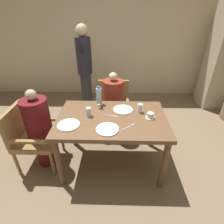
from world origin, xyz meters
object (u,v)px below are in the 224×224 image
(chair_left_side, at_px, (31,134))
(water_bottle, at_px, (99,96))
(standing_host, at_px, (85,68))
(teacup_with_saucer, at_px, (150,116))
(plate_main_left, at_px, (123,110))
(plate_dessert_center, at_px, (69,125))
(plate_main_right, at_px, (107,129))
(glass_tall_near, at_px, (140,108))
(chair_far_side, at_px, (113,105))
(diner_in_far_chair, at_px, (113,105))
(glass_tall_mid, at_px, (89,112))
(diner_in_left_chair, at_px, (40,129))

(chair_left_side, xyz_separation_m, water_bottle, (0.88, 0.35, 0.40))
(standing_host, relative_size, teacup_with_saucer, 14.79)
(plate_main_left, xyz_separation_m, plate_dessert_center, (-0.63, -0.36, 0.00))
(chair_left_side, distance_m, plate_main_right, 1.10)
(water_bottle, bearing_deg, teacup_with_saucer, -28.81)
(standing_host, relative_size, glass_tall_near, 14.66)
(chair_far_side, bearing_deg, diner_in_far_chair, -90.00)
(chair_far_side, height_order, diner_in_far_chair, diner_in_far_chair)
(plate_main_right, relative_size, plate_dessert_center, 1.00)
(plate_main_right, height_order, glass_tall_mid, glass_tall_mid)
(diner_in_left_chair, height_order, plate_main_right, diner_in_left_chair)
(plate_dessert_center, bearing_deg, diner_in_left_chair, 157.90)
(plate_main_right, height_order, plate_dessert_center, same)
(chair_far_side, xyz_separation_m, glass_tall_near, (0.35, -0.70, 0.34))
(plate_dessert_center, bearing_deg, diner_in_far_chair, 60.75)
(diner_in_left_chair, bearing_deg, glass_tall_mid, 2.20)
(teacup_with_saucer, bearing_deg, plate_main_left, 150.02)
(diner_in_left_chair, bearing_deg, plate_main_right, -15.81)
(standing_host, bearing_deg, diner_in_far_chair, -56.97)
(diner_in_left_chair, relative_size, teacup_with_saucer, 9.82)
(plate_dessert_center, distance_m, water_bottle, 0.62)
(chair_far_side, distance_m, plate_dessert_center, 1.16)
(chair_far_side, relative_size, standing_host, 0.52)
(standing_host, distance_m, plate_main_right, 1.91)
(diner_in_far_chair, height_order, water_bottle, diner_in_far_chair)
(glass_tall_mid, bearing_deg, chair_far_side, 70.55)
(diner_in_left_chair, relative_size, glass_tall_mid, 9.74)
(glass_tall_near, bearing_deg, chair_far_side, 116.66)
(diner_in_far_chair, xyz_separation_m, water_bottle, (-0.19, -0.34, 0.32))
(plate_main_left, relative_size, plate_main_right, 1.00)
(plate_main_left, distance_m, plate_main_right, 0.47)
(chair_left_side, xyz_separation_m, glass_tall_mid, (0.79, 0.02, 0.34))
(chair_left_side, relative_size, standing_host, 0.52)
(plate_main_left, bearing_deg, glass_tall_mid, -159.62)
(diner_in_far_chair, distance_m, teacup_with_saucer, 0.87)
(standing_host, height_order, plate_main_right, standing_host)
(diner_in_far_chair, distance_m, standing_host, 1.11)
(diner_in_left_chair, relative_size, plate_main_left, 4.38)
(chair_far_side, relative_size, glass_tall_near, 7.55)
(standing_host, relative_size, plate_dessert_center, 6.59)
(teacup_with_saucer, relative_size, glass_tall_mid, 0.99)
(plate_main_left, distance_m, teacup_with_saucer, 0.38)
(plate_main_left, bearing_deg, chair_left_side, -171.41)
(plate_main_right, bearing_deg, water_bottle, 103.53)
(glass_tall_near, distance_m, glass_tall_mid, 0.65)
(chair_left_side, bearing_deg, standing_host, 72.57)
(glass_tall_near, height_order, glass_tall_mid, same)
(chair_far_side, bearing_deg, plate_main_left, -77.86)
(chair_left_side, xyz_separation_m, glass_tall_near, (1.42, 0.13, 0.34))
(plate_main_left, bearing_deg, plate_main_right, -112.80)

